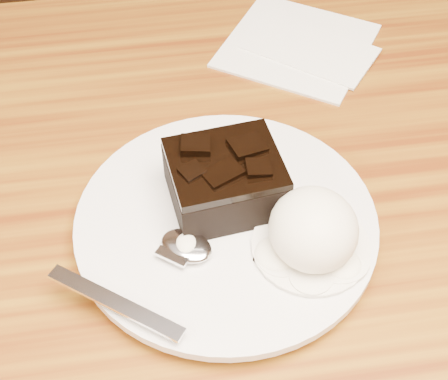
{
  "coord_description": "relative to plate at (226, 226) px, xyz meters",
  "views": [
    {
      "loc": [
        -0.01,
        -0.25,
        1.17
      ],
      "look_at": [
        0.04,
        0.07,
        0.79
      ],
      "focal_mm": 54.54,
      "sensor_mm": 36.0,
      "label": 1
    }
  ],
  "objects": [
    {
      "name": "plate",
      "position": [
        0.0,
        0.0,
        0.0
      ],
      "size": [
        0.23,
        0.23,
        0.02
      ],
      "primitive_type": "cylinder",
      "color": "silver",
      "rests_on": "dining_table"
    },
    {
      "name": "brownie",
      "position": [
        0.0,
        0.02,
        0.03
      ],
      "size": [
        0.09,
        0.08,
        0.04
      ],
      "primitive_type": "cube",
      "rotation": [
        0.0,
        0.0,
        0.11
      ],
      "color": "black",
      "rests_on": "plate"
    },
    {
      "name": "ice_cream_scoop",
      "position": [
        0.06,
        -0.04,
        0.03
      ],
      "size": [
        0.06,
        0.07,
        0.05
      ],
      "primitive_type": "ellipsoid",
      "color": "white",
      "rests_on": "plate"
    },
    {
      "name": "melt_puddle",
      "position": [
        0.06,
        -0.04,
        0.01
      ],
      "size": [
        0.09,
        0.09,
        0.0
      ],
      "primitive_type": "cylinder",
      "color": "white",
      "rests_on": "plate"
    },
    {
      "name": "spoon",
      "position": [
        -0.03,
        -0.02,
        0.01
      ],
      "size": [
        0.14,
        0.12,
        0.01
      ],
      "primitive_type": null,
      "rotation": [
        0.0,
        0.0,
        0.91
      ],
      "color": "silver",
      "rests_on": "plate"
    },
    {
      "name": "napkin",
      "position": [
        0.11,
        0.22,
        -0.01
      ],
      "size": [
        0.19,
        0.19,
        0.01
      ],
      "primitive_type": "cube",
      "rotation": [
        0.0,
        0.0,
        -0.59
      ],
      "color": "white",
      "rests_on": "dining_table"
    },
    {
      "name": "crumb_a",
      "position": [
        0.02,
        -0.04,
        0.01
      ],
      "size": [
        0.01,
        0.01,
        0.0
      ],
      "primitive_type": "cube",
      "rotation": [
        0.0,
        0.0,
        0.64
      ],
      "color": "black",
      "rests_on": "plate"
    },
    {
      "name": "crumb_b",
      "position": [
        0.06,
        -0.04,
        0.01
      ],
      "size": [
        0.01,
        0.01,
        0.0
      ],
      "primitive_type": "cube",
      "rotation": [
        0.0,
        0.0,
        1.29
      ],
      "color": "black",
      "rests_on": "plate"
    }
  ]
}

